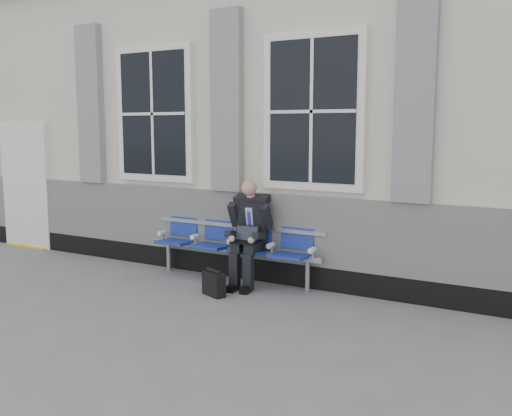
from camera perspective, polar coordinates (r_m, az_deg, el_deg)
The scene contains 5 objects.
ground at distance 6.39m, azimuth -2.85°, elevation -10.73°, with size 70.00×70.00×0.00m, color slate.
station_building at distance 9.18m, azimuth 8.75°, elevation 9.01°, with size 14.40×4.40×4.49m.
bench at distance 7.70m, azimuth -2.22°, elevation -3.20°, with size 2.60×0.47×0.91m.
businessman at distance 7.40m, azimuth -0.68°, elevation -2.08°, with size 0.58×0.77×1.39m.
briefcase at distance 7.08m, azimuth -4.24°, elevation -7.53°, with size 0.35×0.25×0.34m.
Camera 1 is at (3.24, -5.10, 2.06)m, focal length 40.00 mm.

